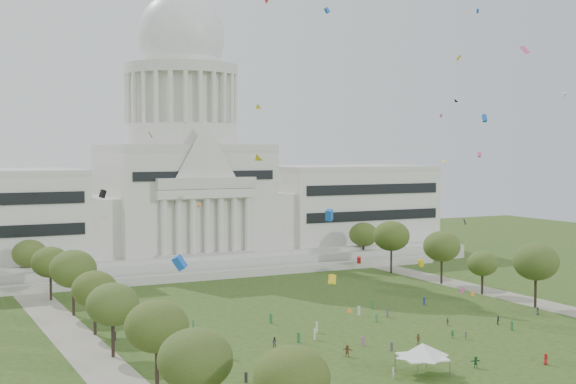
% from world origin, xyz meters
% --- Properties ---
extents(ground, '(400.00, 400.00, 0.00)m').
position_xyz_m(ground, '(0.00, 0.00, 0.00)').
color(ground, '#2E4515').
rests_on(ground, ground).
extents(capitol, '(160.00, 64.50, 91.30)m').
position_xyz_m(capitol, '(0.00, 113.59, 22.30)').
color(capitol, '#BBB8AF').
rests_on(capitol, ground).
extents(path_left, '(8.00, 160.00, 0.04)m').
position_xyz_m(path_left, '(-48.00, 30.00, 0.02)').
color(path_left, gray).
rests_on(path_left, ground).
extents(path_right, '(8.00, 160.00, 0.04)m').
position_xyz_m(path_right, '(48.00, 30.00, 0.02)').
color(path_right, gray).
rests_on(path_right, ground).
extents(row_tree_l_0, '(8.85, 8.85, 12.59)m').
position_xyz_m(row_tree_l_0, '(-45.26, -21.68, 8.95)').
color(row_tree_l_0, black).
rests_on(row_tree_l_0, ground).
extents(row_tree_l_1, '(8.86, 8.86, 12.59)m').
position_xyz_m(row_tree_l_1, '(-44.07, -2.96, 8.95)').
color(row_tree_l_1, black).
rests_on(row_tree_l_1, ground).
extents(row_tree_l_2, '(8.42, 8.42, 11.97)m').
position_xyz_m(row_tree_l_2, '(-45.04, 17.30, 8.51)').
color(row_tree_l_2, black).
rests_on(row_tree_l_2, ground).
extents(row_tree_r_2, '(9.55, 9.55, 13.58)m').
position_xyz_m(row_tree_r_2, '(44.17, 17.44, 9.66)').
color(row_tree_r_2, black).
rests_on(row_tree_r_2, ground).
extents(row_tree_l_3, '(8.12, 8.12, 11.55)m').
position_xyz_m(row_tree_l_3, '(-44.09, 33.92, 8.21)').
color(row_tree_l_3, black).
rests_on(row_tree_l_3, ground).
extents(row_tree_r_3, '(7.01, 7.01, 9.98)m').
position_xyz_m(row_tree_r_3, '(44.40, 34.48, 7.08)').
color(row_tree_r_3, black).
rests_on(row_tree_r_3, ground).
extents(row_tree_l_4, '(9.29, 9.29, 13.21)m').
position_xyz_m(row_tree_l_4, '(-44.08, 52.42, 9.39)').
color(row_tree_l_4, black).
rests_on(row_tree_l_4, ground).
extents(row_tree_r_4, '(9.19, 9.19, 13.06)m').
position_xyz_m(row_tree_r_4, '(44.76, 50.04, 9.29)').
color(row_tree_r_4, black).
rests_on(row_tree_r_4, ground).
extents(row_tree_l_5, '(8.33, 8.33, 11.85)m').
position_xyz_m(row_tree_l_5, '(-45.22, 71.01, 8.42)').
color(row_tree_l_5, black).
rests_on(row_tree_l_5, ground).
extents(row_tree_r_5, '(9.82, 9.82, 13.96)m').
position_xyz_m(row_tree_r_5, '(43.49, 70.19, 9.93)').
color(row_tree_r_5, black).
rests_on(row_tree_r_5, ground).
extents(row_tree_l_6, '(8.19, 8.19, 11.64)m').
position_xyz_m(row_tree_l_6, '(-46.87, 89.14, 8.27)').
color(row_tree_l_6, black).
rests_on(row_tree_l_6, ground).
extents(row_tree_r_6, '(8.42, 8.42, 11.97)m').
position_xyz_m(row_tree_r_6, '(45.96, 88.13, 8.51)').
color(row_tree_r_6, black).
rests_on(row_tree_r_6, ground).
extents(near_tree_0, '(8.47, 8.47, 12.04)m').
position_xyz_m(near_tree_0, '(-38.00, -32.00, 8.56)').
color(near_tree_0, black).
rests_on(near_tree_0, ground).
extents(event_tent, '(10.20, 10.20, 4.80)m').
position_xyz_m(event_tent, '(-6.75, -12.81, 3.72)').
color(event_tent, '#4C4C4C').
rests_on(event_tent, ground).
extents(person_0, '(0.78, 0.91, 1.57)m').
position_xyz_m(person_0, '(39.31, 11.68, 0.78)').
color(person_0, '#4C4C51').
rests_on(person_0, ground).
extents(person_2, '(0.90, 0.83, 1.58)m').
position_xyz_m(person_2, '(26.29, 8.34, 0.79)').
color(person_2, '#26262B').
rests_on(person_2, ground).
extents(person_3, '(0.88, 1.18, 1.64)m').
position_xyz_m(person_3, '(11.37, 3.19, 0.82)').
color(person_3, '#33723F').
rests_on(person_3, ground).
extents(person_4, '(0.85, 1.20, 1.85)m').
position_xyz_m(person_4, '(3.56, 2.51, 0.93)').
color(person_4, olive).
rests_on(person_4, ground).
extents(person_5, '(1.80, 1.86, 2.00)m').
position_xyz_m(person_5, '(-11.43, 0.84, 1.00)').
color(person_5, olive).
rests_on(person_5, ground).
extents(person_6, '(0.69, 0.95, 1.79)m').
position_xyz_m(person_6, '(13.56, -16.87, 0.90)').
color(person_6, '#B21E1E').
rests_on(person_6, ground).
extents(person_7, '(0.73, 0.68, 1.63)m').
position_xyz_m(person_7, '(-11.68, -12.54, 0.81)').
color(person_7, silver).
rests_on(person_7, ground).
extents(person_8, '(1.02, 0.95, 1.79)m').
position_xyz_m(person_8, '(-19.33, 11.47, 0.90)').
color(person_8, '#4C4C51').
rests_on(person_8, ground).
extents(person_9, '(1.06, 0.88, 1.46)m').
position_xyz_m(person_9, '(13.09, 1.63, 0.73)').
color(person_9, '#4C4C51').
rests_on(person_9, ground).
extents(person_10, '(0.68, 0.98, 1.52)m').
position_xyz_m(person_10, '(17.22, 12.08, 0.76)').
color(person_10, '#994C8C').
rests_on(person_10, ground).
extents(person_11, '(1.83, 1.09, 1.85)m').
position_xyz_m(person_11, '(2.66, -13.51, 0.93)').
color(person_11, '#33723F').
rests_on(person_11, ground).
extents(distant_crowd, '(67.67, 37.16, 1.94)m').
position_xyz_m(distant_crowd, '(-10.44, 15.05, 0.87)').
color(distant_crowd, navy).
rests_on(distant_crowd, ground).
extents(kite_swarm, '(95.95, 105.91, 59.61)m').
position_xyz_m(kite_swarm, '(2.34, 11.88, 27.45)').
color(kite_swarm, '#E54C8C').
rests_on(kite_swarm, ground).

